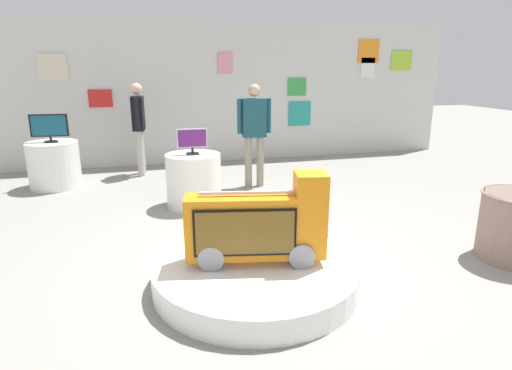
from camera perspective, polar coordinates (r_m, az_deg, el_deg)
The scene contains 10 objects.
ground_plane at distance 4.62m, azimuth 2.42°, elevation -9.56°, with size 30.00×30.00×0.00m, color gray.
back_wall_display at distance 8.98m, azimuth -6.82°, elevation 12.16°, with size 10.91×0.13×2.85m.
main_display_pedestal at distance 4.02m, azimuth -0.05°, elevation -11.78°, with size 1.88×1.88×0.23m, color white.
novelty_firetruck_tv at distance 3.82m, azimuth 0.32°, elevation -5.68°, with size 1.28×0.54×0.84m.
display_pedestal_left_rear at distance 7.84m, azimuth -25.44°, elevation 2.48°, with size 0.82×0.82×0.76m, color white.
tv_on_left_rear at distance 7.73m, azimuth -25.99°, elevation 7.02°, with size 0.58×0.21×0.45m.
display_pedestal_center_rear at distance 6.17m, azimuth -8.35°, elevation 0.64°, with size 0.78×0.78×0.76m, color white.
tv_on_center_rear at distance 6.05m, azimuth -8.56°, elevation 5.97°, with size 0.42×0.18×0.36m.
shopper_browsing_near_truck at distance 8.09m, azimuth -15.45°, elevation 8.11°, with size 0.24×0.56×1.67m.
shopper_browsing_rear at distance 7.01m, azimuth -0.24°, elevation 7.67°, with size 0.56×0.23×1.69m.
Camera 1 is at (-1.25, -3.98, 1.97)m, focal length 29.84 mm.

